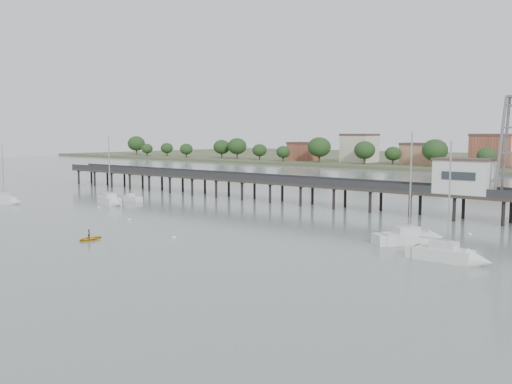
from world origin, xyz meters
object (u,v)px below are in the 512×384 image
sailboat_c (416,237)px  pier (323,185)px  sailboat_d (455,256)px  sailboat_b (112,201)px  yellow_dinghy (89,240)px  sailboat_a (7,200)px  lattice_tower (512,147)px  white_tender (133,199)px

sailboat_c → pier: bearing=84.6°
sailboat_d → sailboat_b: 66.00m
sailboat_c → yellow_dinghy: sailboat_c is taller
sailboat_c → yellow_dinghy: size_ratio=4.66×
pier → sailboat_b: (-31.12, -22.34, -3.15)m
sailboat_d → sailboat_c: size_ratio=0.92×
sailboat_a → yellow_dinghy: 44.47m
sailboat_c → sailboat_d: bearing=-102.0°
sailboat_b → yellow_dinghy: bearing=-26.0°
pier → yellow_dinghy: (-4.27, -45.36, -3.79)m
pier → lattice_tower: bearing=0.0°
pier → sailboat_c: bearing=-38.3°
pier → lattice_tower: 32.34m
sailboat_a → yellow_dinghy: (42.97, -11.44, -0.65)m
sailboat_b → white_tender: size_ratio=3.19×
white_tender → yellow_dinghy: bearing=-42.5°
white_tender → sailboat_b: bearing=-71.2°
lattice_tower → white_tender: 67.21m
lattice_tower → sailboat_c: 24.23m
sailboat_a → sailboat_b: sailboat_b is taller
pier → white_tender: (-32.84, -16.29, -3.31)m
lattice_tower → sailboat_c: size_ratio=1.11×
sailboat_a → white_tender: bearing=32.1°
sailboat_b → yellow_dinghy: (26.85, -23.02, -0.64)m
sailboat_a → sailboat_b: (16.12, 11.58, -0.01)m
yellow_dinghy → sailboat_d: bearing=21.1°
sailboat_a → white_tender: 22.77m
lattice_tower → sailboat_d: bearing=-84.0°
sailboat_a → pier: bearing=17.0°
sailboat_a → sailboat_c: bearing=-9.1°
sailboat_d → sailboat_c: bearing=134.6°
pier → sailboat_c: (27.07, -21.40, -3.16)m
yellow_dinghy → white_tender: bearing=132.5°
pier → sailboat_c: size_ratio=10.76×
sailboat_c → sailboat_b: bearing=123.9°
lattice_tower → white_tender: lattice_tower is taller
sailboat_d → sailboat_c: (-7.48, 7.46, -0.01)m
sailboat_a → sailboat_b: size_ratio=0.89×
white_tender → sailboat_c: bearing=-1.9°
yellow_dinghy → sailboat_a: bearing=163.1°
sailboat_d → sailboat_b: sailboat_b is taller
sailboat_c → sailboat_b: size_ratio=1.06×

